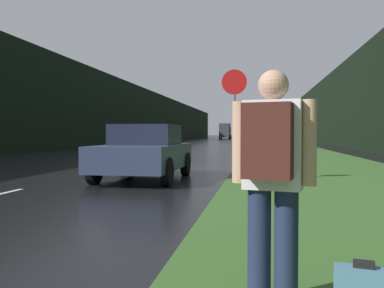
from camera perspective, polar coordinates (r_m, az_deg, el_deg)
grass_verge at (r=38.61m, az=12.49°, el=-0.40°), size 6.00×240.00×0.02m
lane_stripe_c at (r=14.92m, az=-11.50°, el=-3.37°), size 0.12×3.00×0.01m
lane_stripe_d at (r=21.59m, az=-4.88°, el=-1.85°), size 0.12×3.00×0.01m
treeline_far_side at (r=51.06m, az=-8.64°, el=4.10°), size 2.00×140.00×7.20m
treeline_near_side at (r=49.27m, az=18.87°, el=4.25°), size 2.00×140.00×7.41m
stop_sign at (r=10.36m, az=5.93°, el=4.10°), size 0.64×0.07×2.88m
hitchhiker_with_backpack at (r=2.89m, az=11.15°, el=-4.07°), size 0.58×0.47×1.70m
car_passing_near at (r=11.18m, az=-6.65°, el=-1.10°), size 2.04×4.03×1.50m
delivery_truck at (r=92.64m, az=4.68°, el=1.83°), size 2.38×7.32×3.49m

